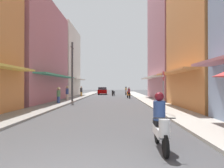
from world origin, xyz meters
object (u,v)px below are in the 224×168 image
Objects in this scene: motorbike_orange at (129,93)px; pedestrian_midway at (81,92)px; parked_car at (103,91)px; street_sign_no_entry at (163,86)px; motorbike_white at (160,124)px; utility_pole at (72,71)px; motorbike_black at (113,93)px; pedestrian_far at (58,94)px; motorbike_silver at (126,91)px; pedestrian_crossing at (67,92)px.

pedestrian_midway reaches higher than motorbike_orange.
street_sign_no_entry is (5.54, -26.99, 0.98)m from parked_car.
motorbike_white is at bearing -91.36° from motorbike_orange.
parked_car is 18.31m from utility_pole.
utility_pole is at bearing -96.38° from parked_car.
pedestrian_far reaches higher than motorbike_black.
pedestrian_far reaches higher than motorbike_silver.
motorbike_silver is at bearing 68.10° from utility_pole.
utility_pole is at bearing 70.69° from pedestrian_far.
parked_car is at bearing 73.25° from pedestrian_midway.
motorbike_orange is 0.68× the size of street_sign_no_entry.
motorbike_silver is (2.35, 3.49, 0.20)m from motorbike_black.
motorbike_silver is at bearing 62.56° from pedestrian_crossing.
pedestrian_midway is at bearing -142.96° from motorbike_black.
pedestrian_midway is 0.62× the size of street_sign_no_entry.
utility_pole is (-2.01, -18.02, 2.54)m from parked_car.
motorbike_silver is 4.86m from parked_car.
pedestrian_crossing is 7.40m from pedestrian_midway.
utility_pole is (-4.21, -12.85, 2.78)m from motorbike_black.
utility_pole is 2.42× the size of street_sign_no_entry.
pedestrian_crossing is (-5.20, -11.06, 0.48)m from motorbike_black.
motorbike_silver is at bearing 55.98° from motorbike_black.
street_sign_no_entry is at bearing -49.90° from utility_pole.
pedestrian_far is at bearing -108.33° from motorbike_black.
pedestrian_midway is at bearing 104.91° from motorbike_white.
motorbike_white is 6.80m from street_sign_no_entry.
pedestrian_far is at bearing 117.00° from motorbike_white.
motorbike_silver is at bearing 89.29° from motorbike_orange.
motorbike_orange is 0.43× the size of parked_car.
utility_pole is at bearing -85.97° from pedestrian_midway.
pedestrian_midway is at bearing 94.03° from utility_pole.
motorbike_orange is 7.60m from pedestrian_midway.
pedestrian_far is at bearing 141.37° from street_sign_no_entry.
motorbike_white is at bearing -104.07° from street_sign_no_entry.
pedestrian_crossing reaches higher than parked_car.
motorbike_black is at bearing 109.22° from motorbike_orange.
pedestrian_midway is at bearing 114.32° from street_sign_no_entry.
pedestrian_far is at bearing -87.43° from pedestrian_crossing.
motorbike_black is 15.95m from pedestrian_far.
pedestrian_crossing is 13.76m from street_sign_no_entry.
pedestrian_crossing is at bearing -147.93° from motorbike_orange.
utility_pole is at bearing 130.10° from street_sign_no_entry.
street_sign_no_entry reaches higher than pedestrian_far.
motorbike_white is (-0.65, -31.83, 0.00)m from motorbike_silver.
motorbike_orange is at bearing -90.71° from motorbike_silver.
pedestrian_midway is (-4.86, -3.67, 0.32)m from motorbike_black.
pedestrian_crossing is 1.06× the size of pedestrian_far.
pedestrian_crossing is at bearing 118.91° from utility_pole.
pedestrian_midway reaches higher than parked_car.
parked_car reaches higher than motorbike_black.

